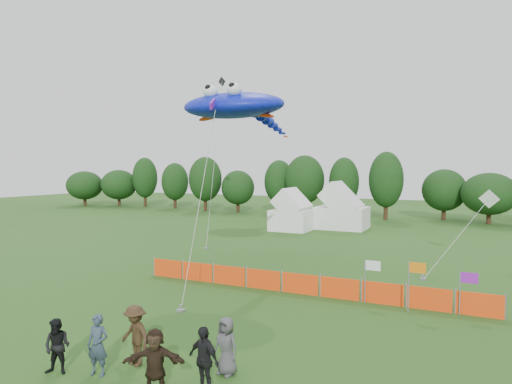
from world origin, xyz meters
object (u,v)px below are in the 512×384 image
at_px(tent_left, 292,213).
at_px(spectator_b, 57,347).
at_px(spectator_e, 226,346).
at_px(stingray_kite, 237,107).
at_px(tent_right, 341,211).
at_px(spectator_a, 98,345).
at_px(barrier_fence, 300,284).
at_px(spectator_d, 203,359).
at_px(spectator_c, 135,335).
at_px(spectator_f, 155,362).

height_order(tent_left, spectator_b, tent_left).
bearing_deg(spectator_e, stingray_kite, 129.14).
xyz_separation_m(tent_right, stingray_kite, (0.15, -22.95, 7.79)).
height_order(spectator_a, stingray_kite, stingray_kite).
xyz_separation_m(tent_right, barrier_fence, (4.49, -24.59, -1.34)).
bearing_deg(spectator_d, spectator_e, 102.99).
xyz_separation_m(tent_left, stingray_kite, (4.27, -19.60, 7.93)).
relative_size(tent_left, tent_right, 0.74).
bearing_deg(spectator_c, tent_left, 117.44).
bearing_deg(barrier_fence, spectator_d, -84.54).
distance_m(spectator_d, stingray_kite, 15.86).
relative_size(tent_right, spectator_c, 2.69).
relative_size(spectator_d, spectator_e, 1.07).
height_order(tent_right, spectator_f, tent_right).
xyz_separation_m(tent_left, tent_right, (4.11, 3.35, 0.14)).
xyz_separation_m(barrier_fence, spectator_e, (1.03, -9.25, 0.37)).
distance_m(spectator_e, spectator_f, 2.25).
bearing_deg(stingray_kite, spectator_f, -71.87).
bearing_deg(tent_right, spectator_b, -88.58).
bearing_deg(barrier_fence, tent_left, 112.05).
distance_m(tent_right, spectator_d, 35.52).
bearing_deg(tent_left, spectator_f, -75.37).
relative_size(tent_right, spectator_b, 3.07).
relative_size(barrier_fence, spectator_d, 9.60).
relative_size(tent_right, spectator_a, 2.80).
distance_m(tent_left, tent_right, 5.31).
bearing_deg(spectator_d, spectator_b, -154.39).
height_order(spectator_b, spectator_c, spectator_c).
bearing_deg(tent_right, spectator_c, -85.67).
bearing_deg(barrier_fence, spectator_b, -107.48).
distance_m(tent_left, spectator_c, 31.91).
xyz_separation_m(tent_right, spectator_a, (2.06, -35.55, -0.92)).
height_order(spectator_e, spectator_f, spectator_f).
bearing_deg(spectator_b, spectator_d, -7.07).
xyz_separation_m(spectator_a, spectator_b, (-1.17, -0.47, -0.08)).
relative_size(spectator_e, stingray_kite, 0.13).
height_order(barrier_fence, spectator_d, spectator_d).
distance_m(tent_right, spectator_c, 34.64).
distance_m(tent_left, spectator_f, 33.50).
height_order(spectator_a, spectator_d, spectator_d).
relative_size(spectator_d, spectator_f, 1.02).
bearing_deg(tent_right, spectator_a, -86.69).
bearing_deg(spectator_e, spectator_d, -78.20).
height_order(spectator_c, spectator_e, spectator_c).
bearing_deg(stingray_kite, barrier_fence, -20.73).
bearing_deg(spectator_b, tent_right, 72.84).
relative_size(spectator_b, spectator_c, 0.88).
bearing_deg(spectator_d, spectator_a, -158.17).
bearing_deg(stingray_kite, spectator_b, -86.78).
bearing_deg(spectator_a, spectator_d, -4.77).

